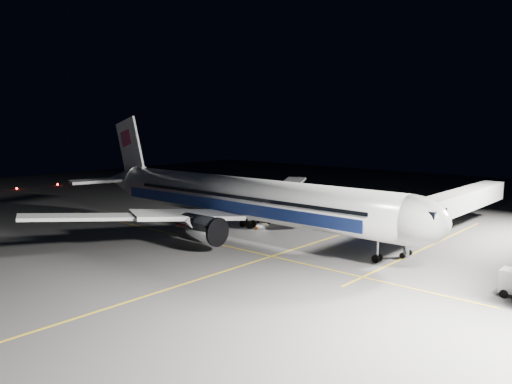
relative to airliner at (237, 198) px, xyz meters
The scene contains 11 objects.
ground 5.27m from the airliner, ahead, with size 200.00×200.00×0.00m, color #4C4C4F.
guide_line_main 12.22m from the airliner, ahead, with size 0.25×80.00×0.01m, color gold.
guide_line_cross 7.99m from the airliner, 79.83° to the right, with size 70.00×0.25×0.01m, color gold.
guide_line_side 25.67m from the airliner, 23.43° to the left, with size 0.25×40.00×0.01m, color gold.
airliner is the anchor object (origin of this frame).
jet_bridge 29.31m from the airliner, 38.04° to the left, with size 3.60×34.40×6.30m.
taxiway_lights 71.10m from the airliner, behind, with size 0.44×60.44×0.44m.
baggage_tug 9.97m from the airliner, 104.22° to the left, with size 2.86×2.58×1.71m.
safety_cone_a 15.20m from the airliner, 110.70° to the left, with size 0.42×0.42×0.63m, color orange.
safety_cone_b 6.26m from the airliner, 90.27° to the left, with size 0.46×0.46×0.69m, color orange.
safety_cone_c 9.35m from the airliner, 149.99° to the left, with size 0.43×0.43×0.65m, color orange.
Camera 1 is at (46.11, -49.95, 15.65)m, focal length 35.00 mm.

